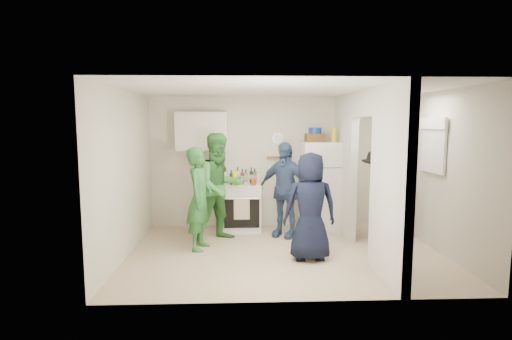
{
  "coord_description": "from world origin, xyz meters",
  "views": [
    {
      "loc": [
        -0.69,
        -5.98,
        2.02
      ],
      "look_at": [
        -0.43,
        0.4,
        1.25
      ],
      "focal_mm": 28.0,
      "sensor_mm": 36.0,
      "label": 1
    }
  ],
  "objects": [
    {
      "name": "bottle_a",
      "position": [
        -0.96,
        1.51,
        1.03
      ],
      "size": [
        0.06,
        0.06,
        0.3
      ],
      "primitive_type": "cylinder",
      "color": "brown",
      "rests_on": "stove"
    },
    {
      "name": "bottle_d",
      "position": [
        -0.64,
        1.34,
        1.02
      ],
      "size": [
        0.07,
        0.07,
        0.28
      ],
      "primitive_type": "cylinder",
      "color": "brown",
      "rests_on": "stove"
    },
    {
      "name": "wall_back",
      "position": [
        0.0,
        1.7,
        1.25
      ],
      "size": [
        4.8,
        0.0,
        4.8
      ],
      "primitive_type": "plane",
      "rotation": [
        1.57,
        0.0,
        0.0
      ],
      "color": "silver",
      "rests_on": "floor"
    },
    {
      "name": "upper_cabinet",
      "position": [
        -1.4,
        1.52,
        1.85
      ],
      "size": [
        0.95,
        0.34,
        0.7
      ],
      "primitive_type": "cube",
      "color": "silver",
      "rests_on": "wall_back"
    },
    {
      "name": "bottle_c",
      "position": [
        -0.73,
        1.51,
        1.03
      ],
      "size": [
        0.06,
        0.06,
        0.29
      ],
      "primitive_type": "cylinder",
      "color": "silver",
      "rests_on": "stove"
    },
    {
      "name": "fridge",
      "position": [
        0.8,
        1.34,
        0.83
      ],
      "size": [
        0.68,
        0.66,
        1.65
      ],
      "primitive_type": "cube",
      "color": "white",
      "rests_on": "floor"
    },
    {
      "name": "spice_shelf",
      "position": [
        0.0,
        1.65,
        1.35
      ],
      "size": [
        0.35,
        0.08,
        0.03
      ],
      "primitive_type": "cube",
      "color": "olive",
      "rests_on": "wall_back"
    },
    {
      "name": "person_denim",
      "position": [
        0.09,
        0.92,
        0.84
      ],
      "size": [
        1.05,
        0.86,
        1.68
      ],
      "primitive_type": "imported",
      "rotation": [
        0.0,
        0.0,
        -0.55
      ],
      "color": "navy",
      "rests_on": "floor"
    },
    {
      "name": "wall_left",
      "position": [
        -2.4,
        0.0,
        1.25
      ],
      "size": [
        0.0,
        3.4,
        3.4
      ],
      "primitive_type": "plane",
      "rotation": [
        1.57,
        0.0,
        1.57
      ],
      "color": "silver",
      "rests_on": "floor"
    },
    {
      "name": "partition_header",
      "position": [
        1.2,
        0.0,
        2.3
      ],
      "size": [
        0.12,
        1.0,
        0.4
      ],
      "primitive_type": "cube",
      "color": "silver",
      "rests_on": "partition_pier_back"
    },
    {
      "name": "bottle_e",
      "position": [
        -0.58,
        1.55,
        1.0
      ],
      "size": [
        0.07,
        0.07,
        0.24
      ],
      "primitive_type": "cylinder",
      "color": "#9393A3",
      "rests_on": "stove"
    },
    {
      "name": "bottle_f",
      "position": [
        -0.48,
        1.4,
        1.03
      ],
      "size": [
        0.07,
        0.07,
        0.31
      ],
      "primitive_type": "cylinder",
      "color": "black",
      "rests_on": "stove"
    },
    {
      "name": "person_nook",
      "position": [
        1.62,
        0.46,
        0.79
      ],
      "size": [
        0.93,
        1.17,
        1.58
      ],
      "primitive_type": "imported",
      "rotation": [
        0.0,
        0.0,
        -1.95
      ],
      "color": "black",
      "rests_on": "floor"
    },
    {
      "name": "partition_pier_front",
      "position": [
        1.2,
        -1.1,
        1.25
      ],
      "size": [
        0.12,
        1.2,
        2.5
      ],
      "primitive_type": "cube",
      "color": "silver",
      "rests_on": "floor"
    },
    {
      "name": "person_green_center",
      "position": [
        -1.03,
        0.74,
        0.92
      ],
      "size": [
        1.13,
        1.06,
        1.84
      ],
      "primitive_type": "imported",
      "rotation": [
        0.0,
        0.0,
        0.55
      ],
      "color": "#377F39",
      "rests_on": "floor"
    },
    {
      "name": "floor",
      "position": [
        0.0,
        0.0,
        0.0
      ],
      "size": [
        4.8,
        4.8,
        0.0
      ],
      "primitive_type": "plane",
      "color": "tan",
      "rests_on": "ground"
    },
    {
      "name": "wicker_basket",
      "position": [
        0.7,
        1.39,
        1.73
      ],
      "size": [
        0.35,
        0.25,
        0.15
      ],
      "primitive_type": "cube",
      "color": "brown",
      "rests_on": "fridge"
    },
    {
      "name": "bottle_h",
      "position": [
        -0.97,
        1.26,
        1.04
      ],
      "size": [
        0.07,
        0.07,
        0.32
      ],
      "primitive_type": "cylinder",
      "color": "silver",
      "rests_on": "stove"
    },
    {
      "name": "wall_clock",
      "position": [
        0.05,
        1.68,
        1.7
      ],
      "size": [
        0.22,
        0.02,
        0.22
      ],
      "primitive_type": "cylinder",
      "rotation": [
        1.57,
        0.0,
        0.0
      ],
      "color": "white",
      "rests_on": "wall_back"
    },
    {
      "name": "person_green_left",
      "position": [
        -1.33,
        0.25,
        0.81
      ],
      "size": [
        0.5,
        0.66,
        1.63
      ],
      "primitive_type": "imported",
      "rotation": [
        0.0,
        0.0,
        1.38
      ],
      "color": "#2F702D",
      "rests_on": "floor"
    },
    {
      "name": "yellow_cup_stack_stove",
      "position": [
        -0.78,
        1.15,
        1.0
      ],
      "size": [
        0.09,
        0.09,
        0.25
      ],
      "primitive_type": "cylinder",
      "color": "#FFFC15",
      "rests_on": "stove"
    },
    {
      "name": "stove",
      "position": [
        -0.66,
        1.37,
        0.44
      ],
      "size": [
        0.74,
        0.61,
        0.88
      ],
      "primitive_type": "cube",
      "color": "white",
      "rests_on": "floor"
    },
    {
      "name": "bottle_b",
      "position": [
        -0.85,
        1.29,
        1.01
      ],
      "size": [
        0.06,
        0.06,
        0.27
      ],
      "primitive_type": "cylinder",
      "color": "#16441E",
      "rests_on": "stove"
    },
    {
      "name": "nook_window",
      "position": [
        2.38,
        0.2,
        1.65
      ],
      "size": [
        0.03,
        0.7,
        0.8
      ],
      "primitive_type": "cube",
      "color": "black",
      "rests_on": "wall_right"
    },
    {
      "name": "person_navy",
      "position": [
        0.33,
        -0.3,
        0.8
      ],
      "size": [
        0.79,
        0.53,
        1.59
      ],
      "primitive_type": "imported",
      "rotation": [
        0.0,
        0.0,
        -3.11
      ],
      "color": "black",
      "rests_on": "floor"
    },
    {
      "name": "nook_window_frame",
      "position": [
        2.36,
        0.2,
        1.65
      ],
      "size": [
        0.04,
        0.76,
        0.86
      ],
      "primitive_type": "cube",
      "color": "white",
      "rests_on": "wall_right"
    },
    {
      "name": "ceiling",
      "position": [
        0.0,
        0.0,
        2.5
      ],
      "size": [
        4.8,
        4.8,
        0.0
      ],
      "primitive_type": "plane",
      "rotation": [
        3.14,
        0.0,
        0.0
      ],
      "color": "white",
      "rests_on": "wall_back"
    },
    {
      "name": "partition_pier_back",
      "position": [
        1.2,
        1.1,
        1.25
      ],
      "size": [
        0.12,
        1.2,
        2.5
      ],
      "primitive_type": "cube",
      "color": "silver",
      "rests_on": "floor"
    },
    {
      "name": "nook_valance",
      "position": [
        2.34,
        0.2,
        2.0
      ],
      "size": [
        0.04,
        0.82,
        0.18
      ],
      "primitive_type": "cube",
      "color": "white",
      "rests_on": "wall_right"
    },
    {
      "name": "wall_front",
      "position": [
        0.0,
        -1.7,
        1.25
      ],
      "size": [
        4.8,
        0.0,
        4.8
      ],
      "primitive_type": "plane",
      "rotation": [
        -1.57,
        0.0,
        0.0
      ],
      "color": "silver",
      "rests_on": "floor"
    },
    {
      "name": "red_cup",
      "position": [
        -0.44,
        1.17,
        0.94
      ],
      "size": [
        0.09,
        0.09,
        0.12
      ],
      "primitive_type": "cylinder",
      "color": "#C1370C",
      "rests_on": "stove"
    },
    {
      "name": "blue_bowl",
      "position": [
        0.7,
        1.39,
        1.86
      ],
      "size": [
        0.24,
        0.24,
        0.11
      ],
      "primitive_type": "cylinder",
      "color": "navy",
      "rests_on": "wicker_basket"
    },
    {
      "name": "wall_right",
      "position": [
        2.4,
        0.0,
        1.25
      ],
      "size": [
        0.0,
        3.4,
        3.4
      ],
      "primitive_type": "plane",
      "rotation": [
        1.57,
        0.0,
        -1.57
      ],
      "color": "silver",
      "rests_on": "floor"
    },
    {
      "name": "bottle_g",
      "position": [
        -0.41,
        1.51,
        1.01
      ],
      "size": [
        0.08,
        0.08,
        0.26
      ],
      "primitive_type": "cylinder",
      "color": "olive",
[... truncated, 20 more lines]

